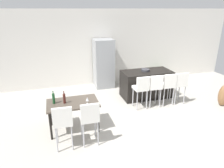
{
  "coord_description": "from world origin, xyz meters",
  "views": [
    {
      "loc": [
        -2.49,
        -4.79,
        2.89
      ],
      "look_at": [
        -0.95,
        0.45,
        0.85
      ],
      "focal_mm": 32.38,
      "sensor_mm": 36.0,
      "label": 1
    }
  ],
  "objects": [
    {
      "name": "potted_plant",
      "position": [
        1.85,
        2.5,
        0.34
      ],
      "size": [
        0.38,
        0.38,
        0.59
      ],
      "color": "beige",
      "rests_on": "ground_plane"
    },
    {
      "name": "fruit_bowl",
      "position": [
        0.43,
        1.15,
        0.96
      ],
      "size": [
        0.28,
        0.28,
        0.07
      ],
      "primitive_type": "cylinder",
      "color": "#333338",
      "rests_on": "kitchen_island"
    },
    {
      "name": "dining_chair_far",
      "position": [
        -1.87,
        -0.97,
        0.7
      ],
      "size": [
        0.4,
        0.4,
        1.05
      ],
      "color": "white",
      "rests_on": "ground_plane"
    },
    {
      "name": "bar_chair_middle",
      "position": [
        0.38,
        0.33,
        0.7
      ],
      "size": [
        0.43,
        0.43,
        1.05
      ],
      "color": "white",
      "rests_on": "ground_plane"
    },
    {
      "name": "back_wall",
      "position": [
        0.0,
        2.95,
        1.45
      ],
      "size": [
        10.0,
        0.12,
        2.9
      ],
      "primitive_type": "cube",
      "color": "silver",
      "rests_on": "ground_plane"
    },
    {
      "name": "wine_bottle_left",
      "position": [
        -2.34,
        -0.21,
        0.87
      ],
      "size": [
        0.06,
        0.06,
        0.32
      ],
      "color": "#471E19",
      "rests_on": "dining_table"
    },
    {
      "name": "dining_table",
      "position": [
        -2.15,
        -0.22,
        0.66
      ],
      "size": [
        1.24,
        0.76,
        0.74
      ],
      "color": "#4C4238",
      "rests_on": "ground_plane"
    },
    {
      "name": "bar_chair_right",
      "position": [
        0.83,
        0.33,
        0.7
      ],
      "size": [
        0.41,
        0.41,
        1.05
      ],
      "color": "white",
      "rests_on": "ground_plane"
    },
    {
      "name": "ground_plane",
      "position": [
        0.0,
        0.0,
        0.0
      ],
      "size": [
        10.0,
        10.0,
        0.0
      ],
      "primitive_type": "plane",
      "color": "#ADA89E"
    },
    {
      "name": "dining_chair_near",
      "position": [
        -2.43,
        -0.97,
        0.7
      ],
      "size": [
        0.42,
        0.42,
        1.05
      ],
      "color": "white",
      "rests_on": "ground_plane"
    },
    {
      "name": "bar_chair_far",
      "position": [
        1.24,
        0.33,
        0.7
      ],
      "size": [
        0.42,
        0.42,
        1.05
      ],
      "color": "white",
      "rests_on": "ground_plane"
    },
    {
      "name": "kitchen_island",
      "position": [
        0.48,
        1.13,
        0.46
      ],
      "size": [
        1.67,
        0.82,
        0.92
      ],
      "primitive_type": "cube",
      "color": "black",
      "rests_on": "ground_plane"
    },
    {
      "name": "wine_bottle_corner",
      "position": [
        -2.59,
        -0.16,
        0.87
      ],
      "size": [
        0.06,
        0.06,
        0.33
      ],
      "color": "#194723",
      "rests_on": "dining_table"
    },
    {
      "name": "bar_chair_left",
      "position": [
        -0.07,
        0.33,
        0.7
      ],
      "size": [
        0.41,
        0.41,
        1.05
      ],
      "color": "white",
      "rests_on": "ground_plane"
    },
    {
      "name": "floor_vase",
      "position": [
        2.49,
        -0.22,
        0.35
      ],
      "size": [
        0.31,
        0.31,
        0.82
      ],
      "color": "brown",
      "rests_on": "ground_plane"
    },
    {
      "name": "refrigerator",
      "position": [
        -0.67,
        2.51,
        0.92
      ],
      "size": [
        0.72,
        0.68,
        1.84
      ],
      "primitive_type": "cube",
      "color": "#939699",
      "rests_on": "ground_plane"
    },
    {
      "name": "wine_glass_middle",
      "position": [
        -1.82,
        -0.41,
        0.86
      ],
      "size": [
        0.07,
        0.07,
        0.17
      ],
      "color": "silver",
      "rests_on": "dining_table"
    }
  ]
}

